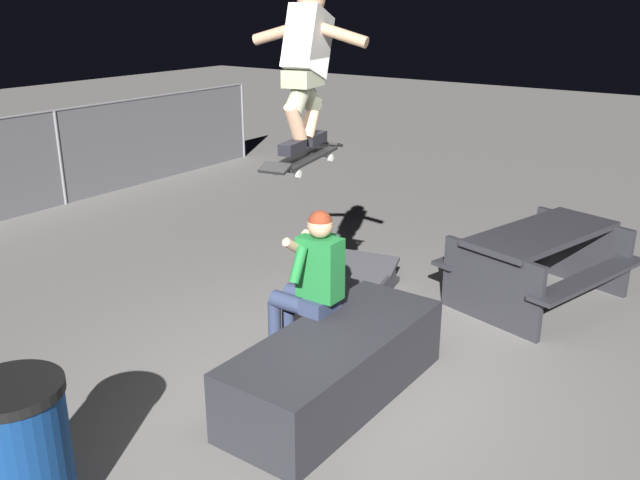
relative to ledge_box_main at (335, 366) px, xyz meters
The scene contains 8 objects.
ground_plane 0.28m from the ledge_box_main, 86.29° to the left, with size 40.00×40.00×0.00m, color slate.
ledge_box_main is the anchor object (origin of this frame).
person_sitting_on_ledge 0.72m from the ledge_box_main, 59.07° to the left, with size 0.59×0.75×1.37m.
skateboard 1.58m from the ledge_box_main, 69.66° to the left, with size 1.04×0.39×0.13m.
skater_airborne 2.26m from the ledge_box_main, 63.49° to the left, with size 0.63×0.88×1.12m.
kicker_ramp 2.05m from the ledge_box_main, 31.82° to the left, with size 1.12×1.12×0.39m.
picnic_table_back 2.75m from the ledge_box_main, 13.60° to the right, with size 1.99×1.73×0.75m.
trash_bin 2.24m from the ledge_box_main, 161.68° to the left, with size 0.57×0.57×0.91m.
Camera 1 is at (-3.78, -2.61, 2.89)m, focal length 38.39 mm.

